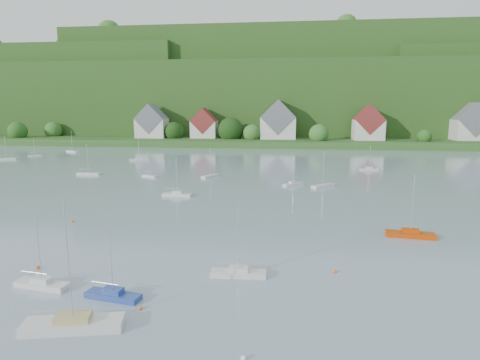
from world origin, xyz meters
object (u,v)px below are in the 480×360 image
object	(u,v)px
near_sailboat_1	(113,294)
near_sailboat_3	(238,272)
near_sailboat_5	(410,234)
near_sailboat_0	(42,283)
near_sailboat_2	(73,324)

from	to	relation	value
near_sailboat_1	near_sailboat_3	bearing A→B (deg)	40.01
near_sailboat_5	near_sailboat_3	bearing A→B (deg)	-137.23
near_sailboat_0	near_sailboat_3	distance (m)	19.76
near_sailboat_0	near_sailboat_2	bearing A→B (deg)	-35.32
near_sailboat_5	near_sailboat_0	bearing A→B (deg)	-146.11
near_sailboat_1	near_sailboat_2	world-z (taller)	near_sailboat_2
near_sailboat_1	near_sailboat_5	size ratio (longest dim) A/B	0.83
near_sailboat_3	near_sailboat_5	size ratio (longest dim) A/B	0.90
near_sailboat_2	near_sailboat_3	bearing A→B (deg)	32.20
near_sailboat_0	near_sailboat_1	xyz separation A→B (m)	(8.05, -1.43, -0.01)
near_sailboat_1	near_sailboat_2	xyz separation A→B (m)	(-0.90, -5.45, 0.10)
near_sailboat_1	near_sailboat_0	bearing A→B (deg)	179.90
near_sailboat_3	near_sailboat_0	bearing A→B (deg)	-168.50
near_sailboat_0	near_sailboat_5	xyz separation A→B (m)	(41.11, 20.75, 0.03)
near_sailboat_1	near_sailboat_3	xyz separation A→B (m)	(11.07, 6.40, 0.02)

